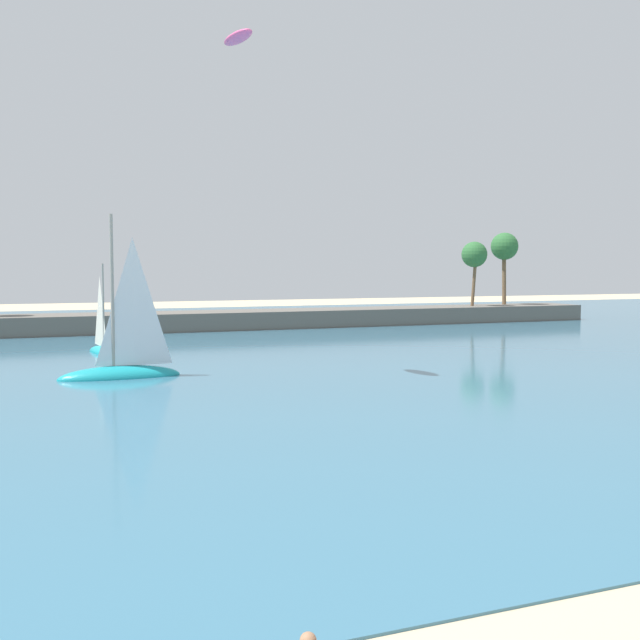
% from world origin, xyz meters
% --- Properties ---
extents(sea, '(220.00, 100.81, 0.06)m').
position_xyz_m(sea, '(0.00, 56.57, 0.03)').
color(sea, '#386B84').
rests_on(sea, ground).
extents(palm_headland, '(109.95, 6.68, 12.84)m').
position_xyz_m(palm_headland, '(-5.17, 66.89, 2.81)').
color(palm_headland, '#605B54').
rests_on(palm_headland, ground).
extents(sailboat_near_shore, '(2.28, 4.86, 6.79)m').
position_xyz_m(sailboat_near_shore, '(0.46, 50.01, 0.67)').
color(sailboat_near_shore, teal).
rests_on(sailboat_near_shore, sea).
extents(sailboat_mid_bay, '(6.65, 2.12, 9.58)m').
position_xyz_m(sailboat_mid_bay, '(0.32, 37.22, 0.92)').
color(sailboat_mid_bay, teal).
rests_on(sailboat_mid_bay, sea).
extents(kite_aloft_high_over_bay, '(1.43, 3.14, 0.47)m').
position_xyz_m(kite_aloft_high_over_bay, '(6.37, 34.92, 18.36)').
color(kite_aloft_high_over_bay, '#EA5693').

